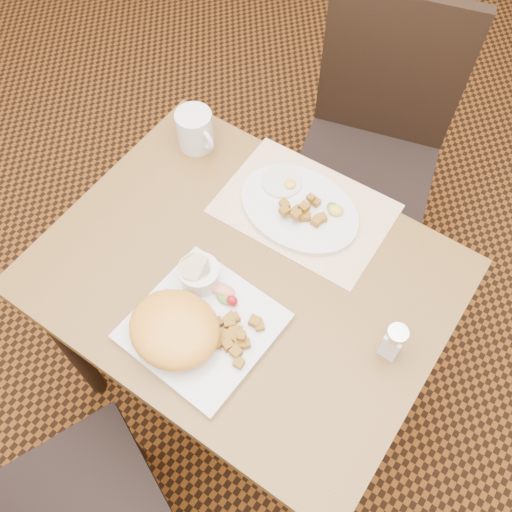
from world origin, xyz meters
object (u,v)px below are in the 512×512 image
object	(u,v)px
plate_square	(203,327)
coffee_mug	(195,130)
salt_shaker	(393,341)
table	(244,295)
plate_oval	(299,209)
chair_far	(373,140)

from	to	relation	value
plate_square	coffee_mug	size ratio (longest dim) A/B	2.32
plate_square	salt_shaker	size ratio (longest dim) A/B	2.80
salt_shaker	plate_square	bearing A→B (deg)	-152.89
table	plate_oval	world-z (taller)	plate_oval
table	plate_square	size ratio (longest dim) A/B	3.21
chair_far	plate_oval	world-z (taller)	chair_far
chair_far	plate_square	world-z (taller)	chair_far
chair_far	coffee_mug	size ratio (longest dim) A/B	8.04
plate_square	plate_oval	world-z (taller)	plate_oval
chair_far	plate_square	bearing A→B (deg)	75.89
plate_oval	coffee_mug	xyz separation A→B (m)	(-0.33, 0.03, 0.04)
plate_oval	coffee_mug	distance (m)	0.34
chair_far	salt_shaker	world-z (taller)	chair_far
table	chair_far	distance (m)	0.71
salt_shaker	coffee_mug	distance (m)	0.71
plate_oval	salt_shaker	distance (m)	0.40
plate_oval	salt_shaker	xyz separation A→B (m)	(0.35, -0.19, 0.04)
table	salt_shaker	bearing A→B (deg)	3.28
salt_shaker	plate_oval	bearing A→B (deg)	150.61
plate_oval	coffee_mug	world-z (taller)	coffee_mug
plate_square	salt_shaker	world-z (taller)	salt_shaker
chair_far	coffee_mug	world-z (taller)	chair_far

